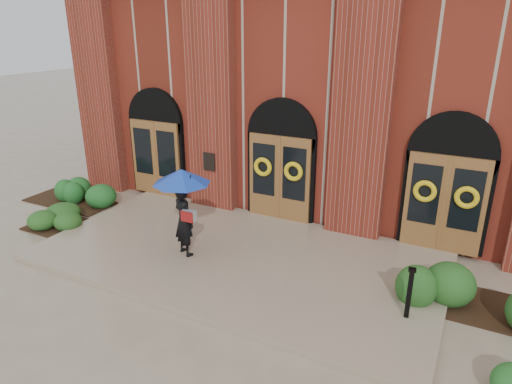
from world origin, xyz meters
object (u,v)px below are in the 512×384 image
Objects in this scene: metal_post at (409,292)px; hedge_wall_left at (68,192)px; man_with_umbrella at (183,196)px; hedge_wall_right at (462,285)px.

hedge_wall_left is at bearing 171.70° from metal_post.
metal_post is at bearing -8.30° from hedge_wall_left.
man_with_umbrella reaches higher than hedge_wall_right.
man_with_umbrella is 2.07× the size of metal_post.
man_with_umbrella is 0.67× the size of hedge_wall_right.
hedge_wall_left is at bearing 9.14° from man_with_umbrella.
man_with_umbrella is at bearing 177.91° from metal_post.
man_with_umbrella is 6.08m from hedge_wall_left.
hedge_wall_right is at bearing -1.76° from hedge_wall_left.
hedge_wall_left is (-5.75, 1.44, -1.36)m from man_with_umbrella.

